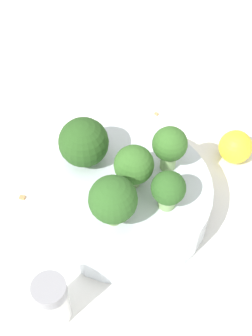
# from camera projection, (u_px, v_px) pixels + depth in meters

# --- Properties ---
(ground_plane) EXTENTS (3.00, 3.00, 0.00)m
(ground_plane) POSITION_uv_depth(u_px,v_px,m) (126.00, 209.00, 0.54)
(ground_plane) COLOR white
(bowl) EXTENTS (0.19, 0.19, 0.05)m
(bowl) POSITION_uv_depth(u_px,v_px,m) (126.00, 197.00, 0.52)
(bowl) COLOR silver
(bowl) RESTS_ON ground_plane
(broccoli_floret_0) EXTENTS (0.05, 0.05, 0.06)m
(broccoli_floret_0) POSITION_uv_depth(u_px,v_px,m) (84.00, 143.00, 0.50)
(broccoli_floret_0) COLOR #8EB770
(broccoli_floret_0) RESTS_ON bowl
(broccoli_floret_1) EXTENTS (0.05, 0.05, 0.06)m
(broccoli_floret_1) POSITION_uv_depth(u_px,v_px,m) (113.00, 200.00, 0.45)
(broccoli_floret_1) COLOR #84AD66
(broccoli_floret_1) RESTS_ON bowl
(broccoli_floret_2) EXTENTS (0.04, 0.04, 0.05)m
(broccoli_floret_2) POSITION_uv_depth(u_px,v_px,m) (135.00, 168.00, 0.48)
(broccoli_floret_2) COLOR #8EB770
(broccoli_floret_2) RESTS_ON bowl
(broccoli_floret_3) EXTENTS (0.04, 0.04, 0.06)m
(broccoli_floret_3) POSITION_uv_depth(u_px,v_px,m) (170.00, 146.00, 0.49)
(broccoli_floret_3) COLOR #8EB770
(broccoli_floret_3) RESTS_ON bowl
(broccoli_floret_4) EXTENTS (0.04, 0.04, 0.05)m
(broccoli_floret_4) POSITION_uv_depth(u_px,v_px,m) (168.00, 190.00, 0.47)
(broccoli_floret_4) COLOR #8EB770
(broccoli_floret_4) RESTS_ON bowl
(pepper_shaker) EXTENTS (0.03, 0.03, 0.06)m
(pepper_shaker) POSITION_uv_depth(u_px,v_px,m) (53.00, 301.00, 0.44)
(pepper_shaker) COLOR silver
(pepper_shaker) RESTS_ON ground_plane
(lemon_wedge) EXTENTS (0.04, 0.04, 0.04)m
(lemon_wedge) POSITION_uv_depth(u_px,v_px,m) (236.00, 147.00, 0.57)
(lemon_wedge) COLOR yellow
(lemon_wedge) RESTS_ON ground_plane
(almond_crumb_0) EXTENTS (0.01, 0.01, 0.01)m
(almond_crumb_0) POSITION_uv_depth(u_px,v_px,m) (156.00, 113.00, 0.63)
(almond_crumb_0) COLOR tan
(almond_crumb_0) RESTS_ON ground_plane
(almond_crumb_1) EXTENTS (0.01, 0.01, 0.01)m
(almond_crumb_1) POSITION_uv_depth(u_px,v_px,m) (22.00, 197.00, 0.55)
(almond_crumb_1) COLOR #AD7F4C
(almond_crumb_1) RESTS_ON ground_plane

